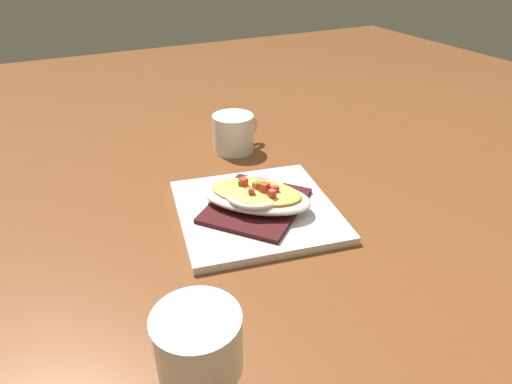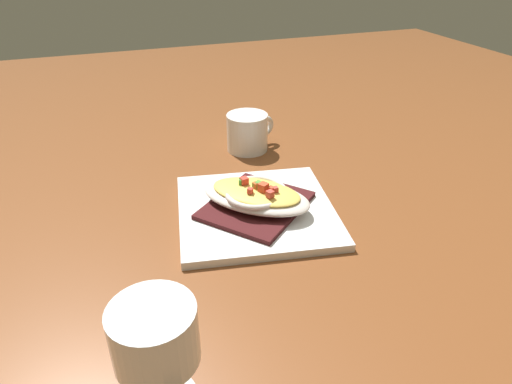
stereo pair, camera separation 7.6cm
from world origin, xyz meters
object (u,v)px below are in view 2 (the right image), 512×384
gratin_dish (256,195)px  stemmed_glass (155,340)px  coffee_mug (248,134)px  square_plate (256,211)px

gratin_dish → stemmed_glass: (-0.30, 0.21, 0.05)m
stemmed_glass → coffee_mug: bearing=-26.9°
coffee_mug → stemmed_glass: bearing=153.1°
stemmed_glass → square_plate: bearing=-34.8°
coffee_mug → square_plate: bearing=164.1°
square_plate → coffee_mug: 0.27m
square_plate → stemmed_glass: stemmed_glass is taller
square_plate → coffee_mug: size_ratio=2.24×
gratin_dish → coffee_mug: size_ratio=1.79×
gratin_dish → coffee_mug: (0.25, -0.07, -0.00)m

